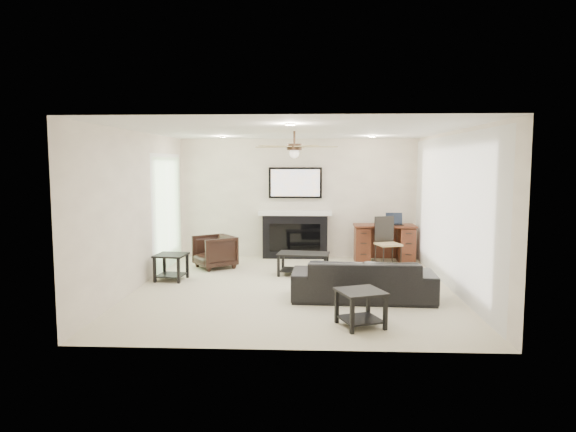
# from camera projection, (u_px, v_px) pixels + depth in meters

# --- Properties ---
(room_shell) EXTENTS (5.50, 5.54, 2.52)m
(room_shell) POSITION_uv_depth(u_px,v_px,m) (306.00, 183.00, 8.14)
(room_shell) COLOR beige
(room_shell) RESTS_ON ground
(sofa) EXTENTS (2.10, 0.89, 0.60)m
(sofa) POSITION_uv_depth(u_px,v_px,m) (363.00, 279.00, 7.51)
(sofa) COLOR black
(sofa) RESTS_ON ground
(armchair) EXTENTS (0.95, 0.95, 0.63)m
(armchair) POSITION_uv_depth(u_px,v_px,m) (215.00, 252.00, 9.77)
(armchair) COLOR black
(armchair) RESTS_ON ground
(coffee_table) EXTENTS (0.96, 0.61, 0.40)m
(coffee_table) POSITION_uv_depth(u_px,v_px,m) (303.00, 264.00, 9.15)
(coffee_table) COLOR black
(coffee_table) RESTS_ON ground
(end_table_near) EXTENTS (0.67, 0.67, 0.45)m
(end_table_near) POSITION_uv_depth(u_px,v_px,m) (361.00, 308.00, 6.29)
(end_table_near) COLOR black
(end_table_near) RESTS_ON ground
(end_table_left) EXTENTS (0.55, 0.55, 0.45)m
(end_table_left) POSITION_uv_depth(u_px,v_px,m) (171.00, 267.00, 8.76)
(end_table_left) COLOR black
(end_table_left) RESTS_ON ground
(fireplace_unit) EXTENTS (1.52, 0.34, 1.91)m
(fireplace_unit) POSITION_uv_depth(u_px,v_px,m) (295.00, 213.00, 10.71)
(fireplace_unit) COLOR black
(fireplace_unit) RESTS_ON ground
(desk) EXTENTS (1.22, 0.56, 0.76)m
(desk) POSITION_uv_depth(u_px,v_px,m) (384.00, 243.00, 10.34)
(desk) COLOR #38170E
(desk) RESTS_ON ground
(desk_chair) EXTENTS (0.53, 0.55, 0.97)m
(desk_chair) POSITION_uv_depth(u_px,v_px,m) (388.00, 242.00, 9.78)
(desk_chair) COLOR black
(desk_chair) RESTS_ON ground
(laptop) EXTENTS (0.33, 0.24, 0.23)m
(laptop) POSITION_uv_depth(u_px,v_px,m) (395.00, 219.00, 10.26)
(laptop) COLOR black
(laptop) RESTS_ON desk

